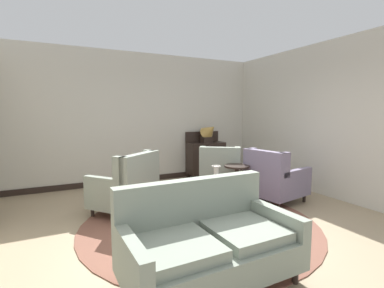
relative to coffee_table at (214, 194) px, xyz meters
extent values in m
plane|color=#9E896B|center=(-0.21, -0.25, -0.42)|extent=(8.80, 8.80, 0.00)
cube|color=beige|center=(-0.21, 2.89, 1.04)|extent=(5.86, 0.08, 2.93)
cube|color=beige|center=(2.64, 0.69, 1.04)|extent=(0.08, 4.40, 2.93)
cube|color=black|center=(-0.21, 2.84, -0.36)|extent=(5.70, 0.03, 0.12)
cylinder|color=brown|center=(-0.21, 0.05, -0.42)|extent=(3.35, 3.35, 0.01)
cylinder|color=black|center=(0.00, 0.00, 0.06)|extent=(1.00, 1.00, 0.04)
cylinder|color=black|center=(0.00, 0.00, -0.17)|extent=(0.10, 0.10, 0.42)
cube|color=black|center=(0.22, -0.02, -0.39)|extent=(0.28, 0.08, 0.07)
cube|color=black|center=(-0.11, 0.19, -0.39)|extent=(0.19, 0.27, 0.07)
cube|color=black|center=(-0.09, -0.20, -0.39)|extent=(0.16, 0.28, 0.07)
cylinder|color=beige|center=(0.00, -0.05, 0.09)|extent=(0.08, 0.08, 0.02)
ellipsoid|color=beige|center=(0.00, -0.05, 0.21)|extent=(0.14, 0.14, 0.21)
cylinder|color=beige|center=(0.00, -0.05, 0.36)|extent=(0.07, 0.07, 0.11)
torus|color=beige|center=(0.00, -0.05, 0.42)|extent=(0.13, 0.13, 0.02)
cube|color=gray|center=(-0.80, -1.28, -0.15)|extent=(1.63, 0.90, 0.27)
cube|color=gray|center=(-0.80, -0.92, 0.25)|extent=(1.62, 0.18, 0.52)
cube|color=gray|center=(-1.15, -1.33, 0.04)|extent=(0.66, 0.67, 0.10)
cube|color=gray|center=(-0.44, -1.31, 0.04)|extent=(0.66, 0.67, 0.10)
cube|color=gray|center=(-1.55, -1.35, 0.09)|extent=(0.13, 0.76, 0.21)
cube|color=gray|center=(-0.04, -1.31, 0.09)|extent=(0.13, 0.76, 0.21)
cylinder|color=black|center=(-0.08, -1.61, -0.35)|extent=(0.06, 0.06, 0.14)
cylinder|color=black|center=(-1.51, -0.95, -0.35)|extent=(0.06, 0.06, 0.14)
cylinder|color=black|center=(-0.10, -0.91, -0.35)|extent=(0.06, 0.06, 0.14)
cube|color=gray|center=(-1.08, 0.97, -0.13)|extent=(1.17, 1.17, 0.31)
cube|color=gray|center=(-0.87, 0.71, 0.29)|extent=(0.75, 0.65, 0.53)
cube|color=gray|center=(-0.64, 1.02, 0.36)|extent=(0.20, 0.22, 0.41)
cube|color=gray|center=(-1.22, 0.54, 0.36)|extent=(0.20, 0.22, 0.41)
cube|color=gray|center=(-0.82, 1.25, 0.13)|extent=(0.53, 0.62, 0.20)
cube|color=gray|center=(-1.41, 0.77, 0.13)|extent=(0.53, 0.62, 0.20)
cylinder|color=black|center=(-1.02, 1.45, -0.35)|extent=(0.06, 0.06, 0.14)
cylinder|color=black|center=(-1.56, 1.01, -0.35)|extent=(0.06, 0.06, 0.14)
cylinder|color=black|center=(-0.61, 0.94, -0.35)|extent=(0.06, 0.06, 0.14)
cylinder|color=black|center=(-1.15, 0.50, -0.35)|extent=(0.06, 0.06, 0.14)
cube|color=gray|center=(0.95, 1.33, -0.15)|extent=(1.13, 1.17, 0.27)
cube|color=gray|center=(0.73, 1.02, 0.26)|extent=(0.71, 0.55, 0.54)
cube|color=gray|center=(1.06, 0.91, 0.32)|extent=(0.20, 0.22, 0.41)
cube|color=gray|center=(0.51, 1.28, 0.32)|extent=(0.20, 0.22, 0.41)
cube|color=gray|center=(1.25, 1.19, 0.11)|extent=(0.53, 0.71, 0.24)
cube|color=gray|center=(0.70, 1.56, 0.11)|extent=(0.53, 0.71, 0.24)
cylinder|color=black|center=(1.40, 1.46, -0.35)|extent=(0.06, 0.06, 0.14)
cylinder|color=black|center=(0.91, 1.80, -0.35)|extent=(0.06, 0.06, 0.14)
cylinder|color=black|center=(0.99, 0.86, -0.35)|extent=(0.06, 0.06, 0.14)
cylinder|color=black|center=(0.49, 1.20, -0.35)|extent=(0.06, 0.06, 0.14)
cube|color=slate|center=(1.51, 0.33, -0.14)|extent=(1.04, 0.95, 0.27)
cube|color=slate|center=(1.13, 0.26, 0.26)|extent=(0.28, 0.81, 0.54)
cube|color=slate|center=(1.28, -0.06, 0.33)|extent=(0.21, 0.13, 0.41)
cube|color=slate|center=(1.16, 0.62, 0.33)|extent=(0.21, 0.13, 0.41)
cube|color=slate|center=(1.62, 0.00, 0.10)|extent=(0.82, 0.24, 0.22)
cube|color=slate|center=(1.50, 0.69, 0.10)|extent=(0.82, 0.24, 0.22)
cylinder|color=black|center=(1.93, 0.09, -0.35)|extent=(0.06, 0.06, 0.14)
cylinder|color=black|center=(1.82, 0.71, -0.35)|extent=(0.06, 0.06, 0.14)
cylinder|color=black|center=(1.20, -0.05, -0.35)|extent=(0.06, 0.06, 0.14)
cylinder|color=black|center=(1.08, 0.58, -0.35)|extent=(0.06, 0.06, 0.14)
cylinder|color=black|center=(0.81, 0.57, 0.24)|extent=(0.44, 0.44, 0.03)
cylinder|color=black|center=(0.81, 0.57, -0.10)|extent=(0.07, 0.07, 0.65)
cylinder|color=black|center=(0.81, 0.57, -0.40)|extent=(0.29, 0.29, 0.04)
cube|color=black|center=(1.32, 2.59, 0.06)|extent=(0.91, 0.42, 0.76)
cube|color=black|center=(1.32, 2.78, 0.57)|extent=(0.91, 0.04, 0.26)
cube|color=black|center=(0.91, 2.43, -0.37)|extent=(0.06, 0.06, 0.10)
cube|color=black|center=(1.72, 2.43, -0.37)|extent=(0.06, 0.06, 0.10)
cube|color=black|center=(0.91, 2.75, -0.37)|extent=(0.06, 0.06, 0.10)
cube|color=black|center=(1.72, 2.75, -0.37)|extent=(0.06, 0.06, 0.10)
cube|color=black|center=(1.32, 2.57, 0.51)|extent=(0.24, 0.24, 0.14)
cone|color=#B28942|center=(1.38, 2.49, 0.75)|extent=(0.47, 0.55, 0.49)
camera|label=1|loc=(-2.05, -3.39, 1.17)|focal=26.27mm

